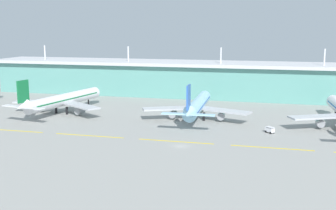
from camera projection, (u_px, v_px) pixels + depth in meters
The scene contains 9 objects.
ground_plane at pixel (180, 146), 149.24m from camera, with size 600.00×600.00×0.00m, color gray.
terminal_building at pixel (222, 80), 252.41m from camera, with size 288.00×34.00×29.50m.
airliner_near_middle at pixel (63, 100), 205.29m from camera, with size 47.97×60.97×18.90m.
airliner_center at pixel (197, 106), 191.09m from camera, with size 48.76×58.93×18.90m.
taxiway_stripe_west at pixel (11, 130), 172.06m from camera, with size 28.00×0.70×0.04m, color yellow.
taxiway_stripe_mid_west at pixel (89, 136), 163.77m from camera, with size 28.00×0.70×0.04m, color yellow.
taxiway_stripe_centre at pixel (176, 141), 155.47m from camera, with size 28.00×0.70×0.04m, color yellow.
taxiway_stripe_mid_east at pixel (272, 148), 147.18m from camera, with size 28.00×0.70×0.04m, color yellow.
baggage_cart at pixel (270, 130), 167.71m from camera, with size 3.83×3.81×2.48m.
Camera 1 is at (31.64, -140.78, 40.96)m, focal length 45.81 mm.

